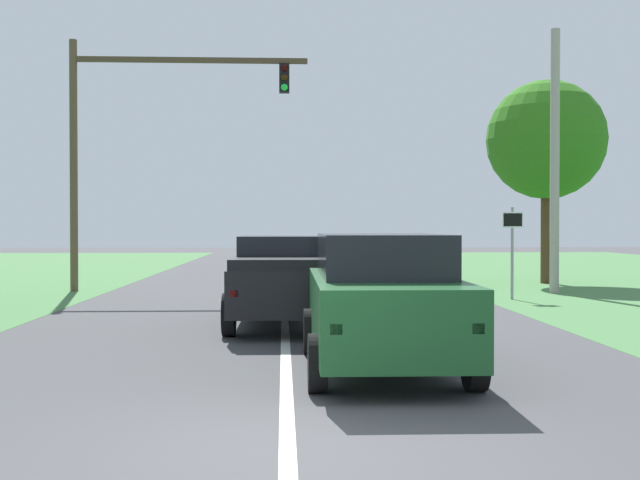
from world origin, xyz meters
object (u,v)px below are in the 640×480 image
Objects in this scene: keep_moving_sign at (512,241)px; red_suv_near at (382,298)px; traffic_light at (135,126)px; oak_tree_right at (546,140)px; utility_pole_right at (555,161)px; pickup_truck_lead at (282,279)px.

red_suv_near is at bearing -115.13° from keep_moving_sign.
traffic_light is 14.26m from oak_tree_right.
red_suv_near is 14.67m from utility_pole_right.
oak_tree_right is 4.36m from utility_pole_right.
traffic_light is at bearing 113.42° from red_suv_near.
red_suv_near is 0.61× the size of traffic_light.
keep_moving_sign is at bearing -132.62° from utility_pole_right.
keep_moving_sign is at bearing -116.03° from oak_tree_right.
keep_moving_sign is at bearing -17.07° from traffic_light.
oak_tree_right is at bearing 51.43° from pickup_truck_lead.
keep_moving_sign is (6.37, 5.61, 0.68)m from pickup_truck_lead.
oak_tree_right reaches higher than red_suv_near.
traffic_light reaches higher than pickup_truck_lead.
oak_tree_right is at bearing 64.54° from red_suv_near.
utility_pole_right is (12.89, -1.32, -1.15)m from traffic_light.
traffic_light is (-6.04, 13.94, 4.15)m from red_suv_near.
traffic_light is 12.03m from keep_moving_sign.
keep_moving_sign is at bearing 64.87° from red_suv_near.
pickup_truck_lead is 8.52m from keep_moving_sign.
red_suv_near is 0.93× the size of pickup_truck_lead.
utility_pole_right reaches higher than pickup_truck_lead.
keep_moving_sign is (4.95, 10.56, 0.63)m from red_suv_near.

